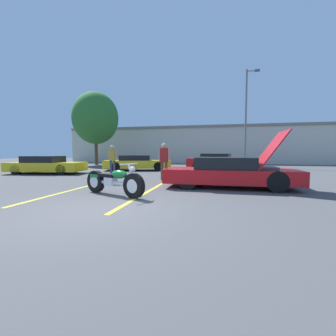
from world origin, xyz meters
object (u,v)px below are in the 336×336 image
Objects in this scene: light_pole at (247,114)px; spectator_near_motorcycle at (164,158)px; spectator_by_show_car at (112,157)px; motorcycle at (114,181)px; tree_background at (95,118)px; parked_car_right_row at (218,162)px; parked_car_mid_row at (137,163)px; parked_car_left_row at (46,165)px; show_car_hood_open at (230,172)px.

light_pole is 5.15× the size of spectator_near_motorcycle.
motorcycle is at bearing -63.30° from spectator_by_show_car.
tree_background is 13.67m from parked_car_right_row.
parked_car_left_row is at bearing -157.79° from parked_car_mid_row.
spectator_near_motorcycle reaches higher than parked_car_right_row.
parked_car_right_row is (12.36, -4.04, -4.22)m from tree_background.
motorcycle is at bearing -147.19° from show_car_hood_open.
motorcycle is 4.03m from spectator_near_motorcycle.
parked_car_mid_row reaches higher than motorcycle.
show_car_hood_open reaches higher than parked_car_left_row.
parked_car_right_row is (3.13, 10.83, 0.17)m from motorcycle.
show_car_hood_open is at bearing 55.26° from motorcycle.
light_pole is 1.77× the size of parked_car_mid_row.
spectator_near_motorcycle is at bearing -27.17° from spectator_by_show_car.
parked_car_left_row is 4.40m from spectator_by_show_car.
spectator_by_show_car is at bearing -129.46° from parked_car_right_row.
spectator_near_motorcycle is (-2.91, 1.63, 0.47)m from show_car_hood_open.
parked_car_right_row is at bearing -18.10° from tree_background.
show_car_hood_open is at bearing -28.13° from spectator_by_show_car.
tree_background is 10.42m from parked_car_left_row.
spectator_by_show_car reaches higher than motorcycle.
spectator_near_motorcycle is at bearing 150.81° from show_car_hood_open.
show_car_hood_open is at bearing -76.73° from parked_car_right_row.
tree_background is at bearing 135.58° from show_car_hood_open.
show_car_hood_open is at bearing -44.51° from tree_background.
light_pole is 5.18× the size of spectator_by_show_car.
parked_car_mid_row is at bearing -40.62° from tree_background.
show_car_hood_open is 2.74× the size of spectator_near_motorcycle.
spectator_near_motorcycle is at bearing -112.52° from light_pole.
show_car_hood_open is 1.01× the size of parked_car_right_row.
tree_background is 18.04m from motorcycle.
spectator_near_motorcycle reaches higher than parked_car_mid_row.
parked_car_mid_row is at bearing -140.59° from light_pole.
tree_background is 1.48× the size of parked_car_mid_row.
show_car_hood_open is (12.79, -12.58, -4.25)m from tree_background.
tree_background is 3.25× the size of motorcycle.
tree_background is at bearing 144.36° from motorcycle.
parked_car_right_row is 7.89m from spectator_by_show_car.
spectator_near_motorcycle is at bearing 103.10° from motorcycle.
parked_car_mid_row is at bearing 121.90° from spectator_near_motorcycle.
spectator_by_show_car is (-6.02, -5.09, 0.43)m from parked_car_right_row.
spectator_by_show_car is at bearing -110.14° from parked_car_mid_row.
light_pole reaches higher than parked_car_right_row.
parked_car_right_row reaches higher than parked_car_left_row.
parked_car_left_row is at bearing -78.02° from tree_background.
light_pole is at bearing 74.34° from parked_car_right_row.
show_car_hood_open reaches higher than spectator_by_show_car.
parked_car_left_row is 5.88m from parked_car_mid_row.
parked_car_right_row is at bearing 17.76° from parked_car_left_row.
parked_car_mid_row is 5.99m from parked_car_right_row.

